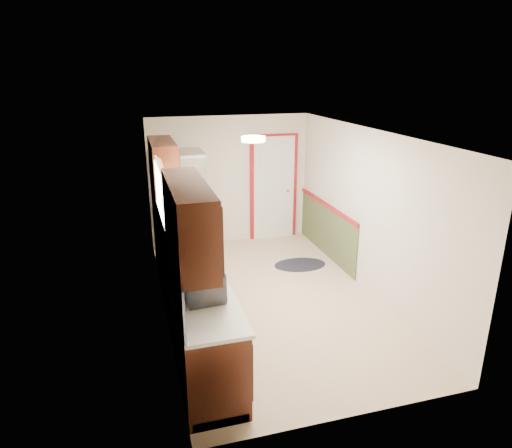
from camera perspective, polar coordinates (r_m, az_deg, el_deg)
room_shell at (r=6.28m, az=1.83°, el=0.41°), size 3.20×5.20×2.52m
kitchen_run at (r=5.91m, az=-8.86°, el=-5.09°), size 0.63×4.00×2.20m
back_wall_trim at (r=8.69m, az=3.62°, el=3.44°), size 1.12×2.30×2.08m
ceiling_fixture at (r=5.75m, az=-0.33°, el=10.58°), size 0.30×0.30×0.06m
microwave at (r=4.76m, az=-6.84°, el=-6.71°), size 0.38×0.62×0.40m
refrigerator at (r=7.79m, az=-9.32°, el=1.97°), size 0.81×0.81×1.92m
rug at (r=7.88m, az=5.53°, el=-5.07°), size 0.93×0.63×0.01m
cooktop at (r=7.45m, az=-10.28°, el=1.05°), size 0.54×0.64×0.02m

